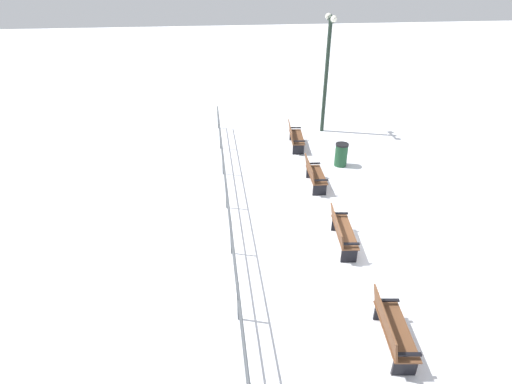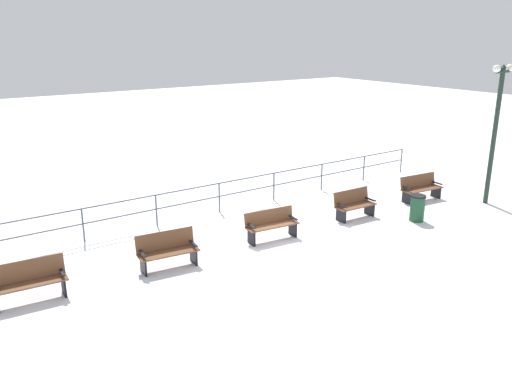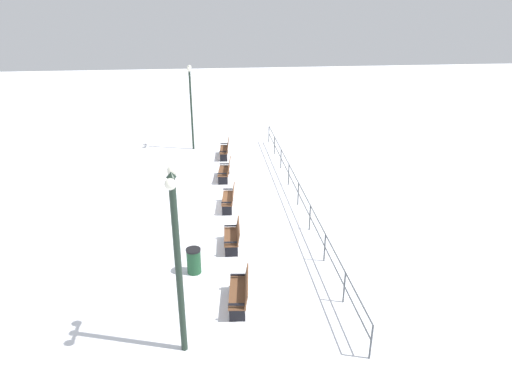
% 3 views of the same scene
% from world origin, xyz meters
% --- Properties ---
extents(ground_plane, '(80.00, 80.00, 0.00)m').
position_xyz_m(ground_plane, '(0.00, 0.00, 0.00)').
color(ground_plane, white).
rests_on(ground_plane, ground).
extents(bench_nearest, '(0.61, 1.62, 0.93)m').
position_xyz_m(bench_nearest, '(-0.18, -6.55, 0.48)').
color(bench_nearest, brown).
rests_on(bench_nearest, ground).
extents(bench_second, '(0.73, 1.59, 0.91)m').
position_xyz_m(bench_second, '(-0.02, -3.27, 0.46)').
color(bench_second, brown).
rests_on(bench_second, ground).
extents(bench_third, '(0.66, 1.62, 0.86)m').
position_xyz_m(bench_third, '(-0.02, 0.01, 0.46)').
color(bench_third, brown).
rests_on(bench_third, ground).
extents(bench_fourth, '(0.61, 1.44, 0.90)m').
position_xyz_m(bench_fourth, '(0.03, 3.28, 0.45)').
color(bench_fourth, brown).
rests_on(bench_fourth, ground).
extents(bench_fifth, '(0.70, 1.67, 0.89)m').
position_xyz_m(bench_fifth, '(0.04, 6.56, 0.46)').
color(bench_fifth, brown).
rests_on(bench_fifth, ground).
extents(lamppost_near, '(0.24, 0.94, 4.68)m').
position_xyz_m(lamppost_near, '(1.58, -8.22, 3.11)').
color(lamppost_near, '#1E2D23').
rests_on(lamppost_near, ground).
extents(lamppost_middle, '(0.25, 1.01, 4.75)m').
position_xyz_m(lamppost_middle, '(1.58, 8.18, 2.93)').
color(lamppost_middle, '#1E2D23').
rests_on(lamppost_middle, ground).
extents(waterfront_railing, '(0.05, 18.07, 1.02)m').
position_xyz_m(waterfront_railing, '(-2.91, 0.00, 0.70)').
color(waterfront_railing, '#4C5156').
rests_on(waterfront_railing, ground).
extents(trash_bin, '(0.47, 0.47, 0.85)m').
position_xyz_m(trash_bin, '(1.38, 4.72, 0.43)').
color(trash_bin, '#1E4C2D').
rests_on(trash_bin, ground).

